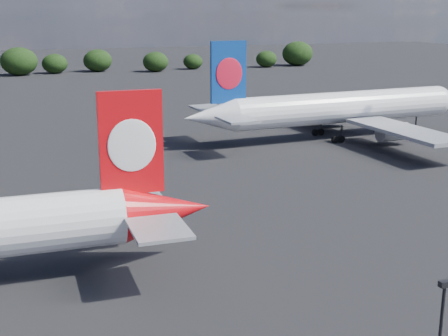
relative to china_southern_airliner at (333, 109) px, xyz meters
name	(u,v)px	position (x,y,z in m)	size (l,w,h in m)	color
ground	(30,153)	(-50.42, 5.74, -5.23)	(500.00, 500.00, 0.00)	black
china_southern_airliner	(333,109)	(0.00, 0.00, 0.00)	(52.65, 50.07, 17.18)	white
billboard_yellow	(52,62)	(-38.42, 127.74, -1.36)	(5.00, 0.30, 5.50)	gold
horizon_treeline	(47,63)	(-40.29, 125.90, -1.40)	(202.49, 15.14, 9.30)	black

